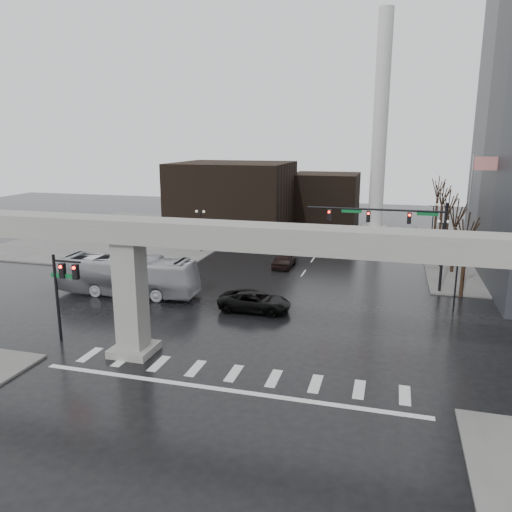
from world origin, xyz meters
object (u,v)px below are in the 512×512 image
object	(u,v)px
far_car	(284,259)
city_bus	(127,275)
pickup_truck	(255,301)
signal_mast_arm	(399,226)

from	to	relation	value
far_car	city_bus	bearing A→B (deg)	-128.60
far_car	pickup_truck	bearing A→B (deg)	-85.68
pickup_truck	city_bus	world-z (taller)	city_bus
signal_mast_arm	far_car	world-z (taller)	signal_mast_arm
signal_mast_arm	far_car	distance (m)	13.56
signal_mast_arm	far_car	size ratio (longest dim) A/B	2.52
far_car	signal_mast_arm	bearing A→B (deg)	-23.32
signal_mast_arm	city_bus	size ratio (longest dim) A/B	0.97
signal_mast_arm	pickup_truck	bearing A→B (deg)	-139.80
pickup_truck	far_car	bearing A→B (deg)	2.73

